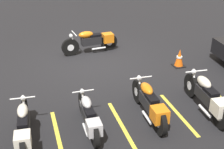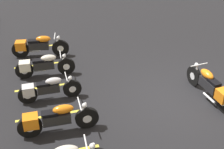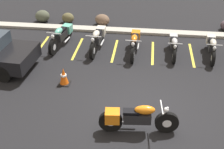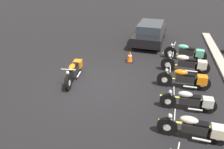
{
  "view_description": "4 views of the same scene",
  "coord_description": "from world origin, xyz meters",
  "px_view_note": "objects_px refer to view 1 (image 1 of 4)",
  "views": [
    {
      "loc": [
        2.42,
        10.13,
        4.58
      ],
      "look_at": [
        -0.05,
        1.98,
        0.42
      ],
      "focal_mm": 50.0,
      "sensor_mm": 36.0,
      "label": 1
    },
    {
      "loc": [
        -7.17,
        4.18,
        5.81
      ],
      "look_at": [
        0.93,
        1.93,
        0.72
      ],
      "focal_mm": 50.0,
      "sensor_mm": 36.0,
      "label": 2
    },
    {
      "loc": [
        0.04,
        -7.73,
        5.99
      ],
      "look_at": [
        -0.99,
        0.62,
        0.85
      ],
      "focal_mm": 50.0,
      "sensor_mm": 36.0,
      "label": 3
    },
    {
      "loc": [
        8.08,
        2.68,
        4.81
      ],
      "look_at": [
        0.56,
        0.96,
        0.84
      ],
      "focal_mm": 35.0,
      "sensor_mm": 36.0,
      "label": 4
    }
  ],
  "objects_px": {
    "parked_bike_1": "(208,97)",
    "traffic_cone": "(179,58)",
    "parked_bike_3": "(89,116)",
    "parked_bike_4": "(24,127)",
    "parked_bike_2": "(150,103)",
    "motorcycle_orange_featured": "(93,41)"
  },
  "relations": [
    {
      "from": "parked_bike_1",
      "to": "parked_bike_2",
      "type": "relative_size",
      "value": 1.04
    },
    {
      "from": "parked_bike_2",
      "to": "parked_bike_3",
      "type": "xyz_separation_m",
      "value": [
        1.6,
        0.06,
        -0.05
      ]
    },
    {
      "from": "motorcycle_orange_featured",
      "to": "traffic_cone",
      "type": "height_order",
      "value": "motorcycle_orange_featured"
    },
    {
      "from": "parked_bike_3",
      "to": "parked_bike_4",
      "type": "xyz_separation_m",
      "value": [
        1.51,
        0.01,
        0.02
      ]
    },
    {
      "from": "parked_bike_2",
      "to": "parked_bike_3",
      "type": "bearing_deg",
      "value": 93.44
    },
    {
      "from": "motorcycle_orange_featured",
      "to": "parked_bike_2",
      "type": "bearing_deg",
      "value": 88.25
    },
    {
      "from": "parked_bike_1",
      "to": "parked_bike_3",
      "type": "height_order",
      "value": "parked_bike_1"
    },
    {
      "from": "motorcycle_orange_featured",
      "to": "parked_bike_4",
      "type": "xyz_separation_m",
      "value": [
        2.81,
        4.96,
        -0.03
      ]
    },
    {
      "from": "parked_bike_1",
      "to": "traffic_cone",
      "type": "relative_size",
      "value": 3.62
    },
    {
      "from": "motorcycle_orange_featured",
      "to": "traffic_cone",
      "type": "bearing_deg",
      "value": 134.96
    },
    {
      "from": "parked_bike_3",
      "to": "parked_bike_4",
      "type": "bearing_deg",
      "value": 90.99
    },
    {
      "from": "traffic_cone",
      "to": "parked_bike_4",
      "type": "bearing_deg",
      "value": 27.48
    },
    {
      "from": "motorcycle_orange_featured",
      "to": "parked_bike_2",
      "type": "xyz_separation_m",
      "value": [
        -0.3,
        4.89,
        -0.01
      ]
    },
    {
      "from": "motorcycle_orange_featured",
      "to": "parked_bike_3",
      "type": "distance_m",
      "value": 5.12
    },
    {
      "from": "parked_bike_3",
      "to": "parked_bike_2",
      "type": "bearing_deg",
      "value": -87.5
    },
    {
      "from": "traffic_cone",
      "to": "motorcycle_orange_featured",
      "type": "bearing_deg",
      "value": -39.8
    },
    {
      "from": "parked_bike_1",
      "to": "parked_bike_3",
      "type": "xyz_separation_m",
      "value": [
        3.16,
        -0.11,
        -0.07
      ]
    },
    {
      "from": "parked_bike_2",
      "to": "traffic_cone",
      "type": "xyz_separation_m",
      "value": [
        -2.29,
        -2.74,
        -0.16
      ]
    },
    {
      "from": "parked_bike_3",
      "to": "parked_bike_4",
      "type": "height_order",
      "value": "parked_bike_4"
    },
    {
      "from": "motorcycle_orange_featured",
      "to": "parked_bike_2",
      "type": "relative_size",
      "value": 1.02
    },
    {
      "from": "parked_bike_3",
      "to": "traffic_cone",
      "type": "height_order",
      "value": "parked_bike_3"
    },
    {
      "from": "parked_bike_1",
      "to": "traffic_cone",
      "type": "xyz_separation_m",
      "value": [
        -0.73,
        -2.91,
        -0.18
      ]
    }
  ]
}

